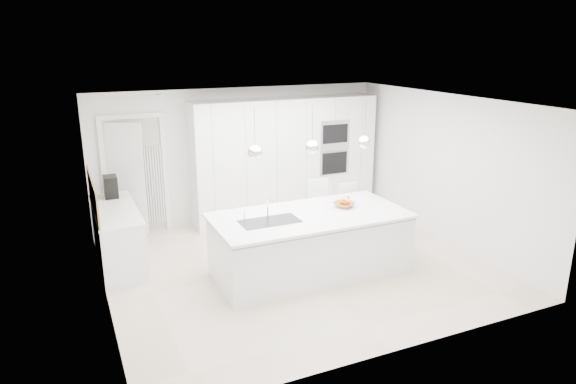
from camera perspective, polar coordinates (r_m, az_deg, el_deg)
name	(u,v)px	position (r m, az deg, el deg)	size (l,w,h in m)	color
floor	(296,266)	(7.95, 0.90, -8.18)	(5.50, 5.50, 0.00)	beige
wall_back	(240,154)	(9.77, -5.33, 4.18)	(5.50, 5.50, 0.00)	white
wall_left	(98,212)	(6.87, -20.33, -2.12)	(5.00, 5.00, 0.00)	white
ceiling	(297,102)	(7.28, 0.99, 10.01)	(5.50, 5.50, 0.00)	white
tall_cabinets	(285,159)	(9.81, -0.30, 3.69)	(3.60, 0.60, 2.30)	white
oven_stack	(335,148)	(9.89, 5.22, 4.92)	(0.62, 0.04, 1.05)	#A5A5A8
doorway_frame	(136,177)	(9.37, -16.57, 1.60)	(1.11, 0.08, 2.13)	white
hallway_door	(121,180)	(9.29, -18.04, 1.23)	(0.82, 0.04, 2.00)	white
radiator	(155,185)	(9.44, -14.56, 0.78)	(0.32, 0.04, 1.40)	white
left_base_cabinets	(118,237)	(8.28, -18.38, -4.82)	(0.60, 1.80, 0.86)	white
left_worktop	(115,210)	(8.14, -18.67, -1.86)	(0.62, 1.82, 0.04)	white
oak_backsplash	(93,195)	(8.04, -20.87, -0.28)	(0.02, 1.80, 0.50)	#A67A30
island_base	(311,245)	(7.58, 2.57, -5.95)	(2.80, 1.20, 0.86)	white
island_worktop	(310,215)	(7.46, 2.44, -2.62)	(2.84, 1.40, 0.04)	white
island_sink	(270,227)	(7.18, -2.04, -3.89)	(0.84, 0.44, 0.18)	#3F3F42
island_tap	(268,207)	(7.30, -2.29, -1.64)	(0.02, 0.02, 0.30)	white
pendant_left	(255,152)	(6.81, -3.69, 4.42)	(0.20, 0.20, 0.20)	white
pendant_mid	(312,147)	(7.15, 2.72, 5.01)	(0.20, 0.20, 0.20)	white
pendant_right	(364,142)	(7.56, 8.50, 5.48)	(0.20, 0.20, 0.20)	white
fruit_bowl	(344,205)	(7.80, 6.27, -1.40)	(0.31, 0.31, 0.08)	#A67A30
espresso_machine	(111,187)	(8.69, -19.11, 0.57)	(0.21, 0.32, 0.34)	black
bar_stool_left	(322,213)	(8.58, 3.75, -2.38)	(0.36, 0.51, 1.10)	white
bar_stool_right	(351,214)	(8.75, 7.01, -2.43)	(0.33, 0.46, 1.00)	white
apple_a	(346,203)	(7.75, 6.45, -1.26)	(0.08, 0.08, 0.08)	red
apple_b	(342,203)	(7.80, 6.03, -1.18)	(0.07, 0.07, 0.07)	red
apple_c	(348,204)	(7.76, 6.66, -1.30)	(0.07, 0.07, 0.07)	red
apple_extra_3	(343,202)	(7.85, 6.18, -1.07)	(0.07, 0.07, 0.07)	red
banana_bunch	(345,199)	(7.79, 6.35, -0.82)	(0.22, 0.22, 0.03)	yellow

